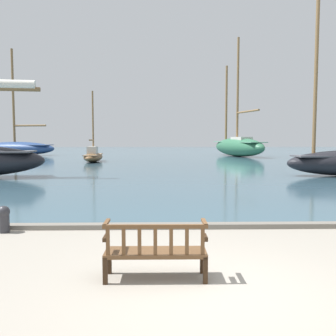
{
  "coord_description": "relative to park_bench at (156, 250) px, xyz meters",
  "views": [
    {
      "loc": [
        -0.76,
        -5.23,
        2.23
      ],
      "look_at": [
        -0.41,
        10.0,
        1.0
      ],
      "focal_mm": 40.0,
      "sensor_mm": 36.0,
      "label": 1
    }
  ],
  "objects": [
    {
      "name": "park_bench",
      "position": [
        0.0,
        0.0,
        0.0
      ],
      "size": [
        1.6,
        0.53,
        0.92
      ],
      "color": "#322113",
      "rests_on": "ground"
    },
    {
      "name": "harbor_water",
      "position": [
        0.82,
        43.48,
        -0.43
      ],
      "size": [
        100.0,
        80.0,
        0.08
      ],
      "primitive_type": "cube",
      "color": "#385666",
      "rests_on": "ground"
    },
    {
      "name": "sailboat_mid_port",
      "position": [
        9.26,
        37.85,
        0.87
      ],
      "size": [
        5.4,
        11.7,
        13.71
      ],
      "color": "#2D6647",
      "rests_on": "harbor_water"
    },
    {
      "name": "mooring_bollard",
      "position": [
        -3.61,
        3.02,
        -0.12
      ],
      "size": [
        0.29,
        0.29,
        0.64
      ],
      "color": "#2D2D33",
      "rests_on": "ground"
    },
    {
      "name": "ground_plane",
      "position": [
        0.82,
        -0.52,
        -0.47
      ],
      "size": [
        160.0,
        160.0,
        0.0
      ],
      "primitive_type": "plane",
      "color": "gray"
    },
    {
      "name": "quay_edge_kerb",
      "position": [
        0.82,
        3.33,
        -0.41
      ],
      "size": [
        40.0,
        0.3,
        0.12
      ],
      "primitive_type": "cube",
      "color": "slate",
      "rests_on": "ground"
    },
    {
      "name": "sailboat_mid_starboard",
      "position": [
        -17.79,
        41.35,
        0.65
      ],
      "size": [
        10.61,
        5.15,
        13.05
      ],
      "color": "navy",
      "rests_on": "harbor_water"
    },
    {
      "name": "sailboat_centre_channel",
      "position": [
        -5.93,
        28.14,
        0.15
      ],
      "size": [
        1.61,
        5.1,
        6.35
      ],
      "color": "brown",
      "rests_on": "harbor_water"
    }
  ]
}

